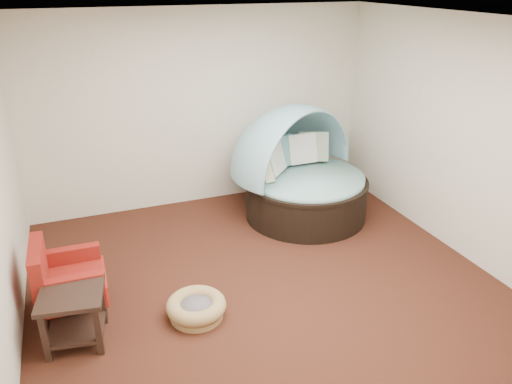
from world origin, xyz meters
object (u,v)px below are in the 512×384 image
object	(u,v)px
canopy_daybed	(301,166)
red_armchair	(65,280)
pet_basket	(196,307)
side_table	(73,310)

from	to	relation	value
canopy_daybed	red_armchair	world-z (taller)	canopy_daybed
pet_basket	side_table	distance (m)	1.16
canopy_daybed	red_armchair	xyz separation A→B (m)	(-3.19, -1.19, -0.36)
canopy_daybed	side_table	distance (m)	3.59
canopy_daybed	side_table	world-z (taller)	canopy_daybed
pet_basket	red_armchair	size ratio (longest dim) A/B	0.80
pet_basket	red_armchair	distance (m)	1.34
pet_basket	canopy_daybed	bearing A→B (deg)	41.40
red_armchair	side_table	size ratio (longest dim) A/B	1.23
pet_basket	side_table	xyz separation A→B (m)	(-1.14, 0.06, 0.24)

